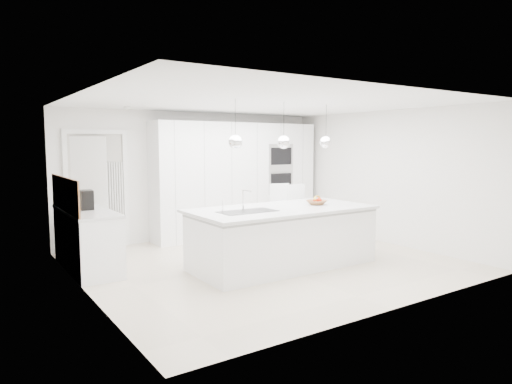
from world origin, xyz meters
TOP-DOWN VIEW (x-y plane):
  - floor at (0.00, 0.00)m, footprint 5.50×5.50m
  - wall_back at (0.00, 2.50)m, footprint 5.50×0.00m
  - wall_left at (-2.75, 0.00)m, footprint 0.00×5.00m
  - ceiling at (0.00, 0.00)m, footprint 5.50×5.50m
  - tall_cabinets at (0.80, 2.20)m, footprint 3.60×0.60m
  - oven_stack at (1.70, 1.89)m, footprint 0.62×0.04m
  - doorway_frame at (-1.95, 2.47)m, footprint 1.11×0.08m
  - hallway_door at (-2.20, 2.42)m, footprint 0.76×0.38m
  - radiator at (-1.63, 2.46)m, footprint 0.32×0.04m
  - left_base_cabinets at (-2.45, 1.20)m, footprint 0.60×1.80m
  - left_worktop at (-2.45, 1.20)m, footprint 0.62×1.82m
  - oak_backsplash at (-2.74, 1.20)m, footprint 0.02×1.80m
  - island_base at (0.10, -0.30)m, footprint 2.80×1.20m
  - island_worktop at (0.10, -0.25)m, footprint 2.84×1.40m
  - island_sink at (-0.55, -0.30)m, footprint 0.84×0.44m
  - island_tap at (-0.50, -0.10)m, footprint 0.02×0.02m
  - pendant_left at (-0.75, -0.30)m, footprint 0.20×0.20m
  - pendant_mid at (0.10, -0.30)m, footprint 0.20×0.20m
  - pendant_right at (0.95, -0.30)m, footprint 0.20×0.20m
  - fruit_bowl at (0.78, -0.29)m, footprint 0.34×0.34m
  - espresso_machine at (-2.43, 1.22)m, footprint 0.20×0.28m
  - bar_stool_left at (0.83, 0.63)m, footprint 0.51×0.61m
  - bar_stool_right at (1.13, 0.53)m, footprint 0.44×0.56m
  - apple_a at (0.72, -0.32)m, footprint 0.08×0.08m
  - apple_b at (0.79, -0.34)m, footprint 0.09×0.09m
  - banana_bunch at (0.77, -0.32)m, footprint 0.21×0.15m

SIDE VIEW (x-z plane):
  - floor at x=0.00m, z-range 0.00..0.00m
  - left_base_cabinets at x=-2.45m, z-range 0.00..0.86m
  - island_base at x=0.10m, z-range 0.00..0.86m
  - bar_stool_right at x=1.13m, z-range 0.00..1.13m
  - bar_stool_left at x=0.83m, z-range 0.00..1.15m
  - island_sink at x=-0.55m, z-range 0.73..0.91m
  - radiator at x=-1.63m, z-range 0.15..1.55m
  - left_worktop at x=-2.45m, z-range 0.86..0.90m
  - island_worktop at x=0.10m, z-range 0.86..0.90m
  - fruit_bowl at x=0.78m, z-range 0.90..0.97m
  - apple_a at x=0.72m, z-range 0.93..1.01m
  - apple_b at x=0.79m, z-range 0.93..1.02m
  - hallway_door at x=-2.20m, z-range 0.00..2.00m
  - banana_bunch at x=0.77m, z-range 0.91..1.10m
  - doorway_frame at x=-1.95m, z-range -0.04..2.09m
  - espresso_machine at x=-2.43m, z-range 0.90..1.19m
  - island_tap at x=-0.50m, z-range 0.90..1.20m
  - tall_cabinets at x=0.80m, z-range 0.00..2.30m
  - oak_backsplash at x=-2.74m, z-range 0.90..1.40m
  - wall_back at x=0.00m, z-range -1.50..4.00m
  - wall_left at x=-2.75m, z-range -1.25..3.75m
  - oven_stack at x=1.70m, z-range 0.83..1.88m
  - pendant_left at x=-0.75m, z-range 1.80..2.00m
  - pendant_mid at x=0.10m, z-range 1.80..2.00m
  - pendant_right at x=0.95m, z-range 1.80..2.00m
  - ceiling at x=0.00m, z-range 2.50..2.50m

